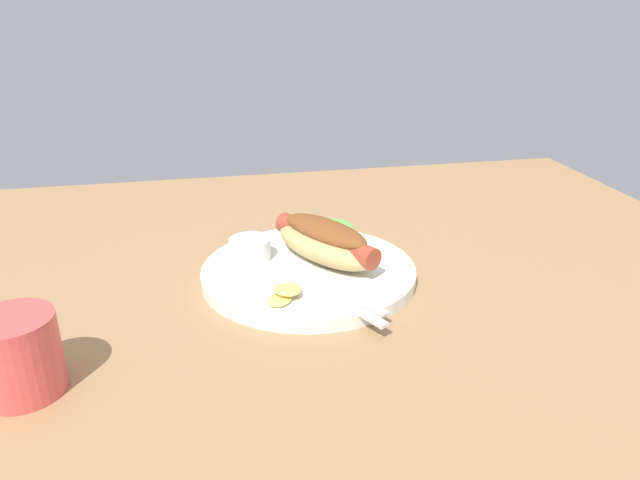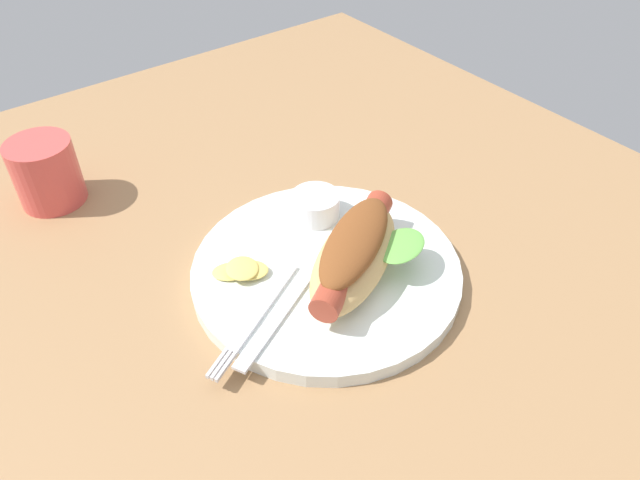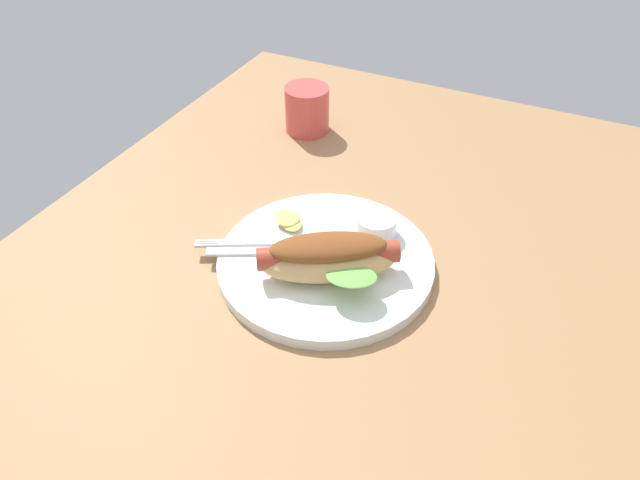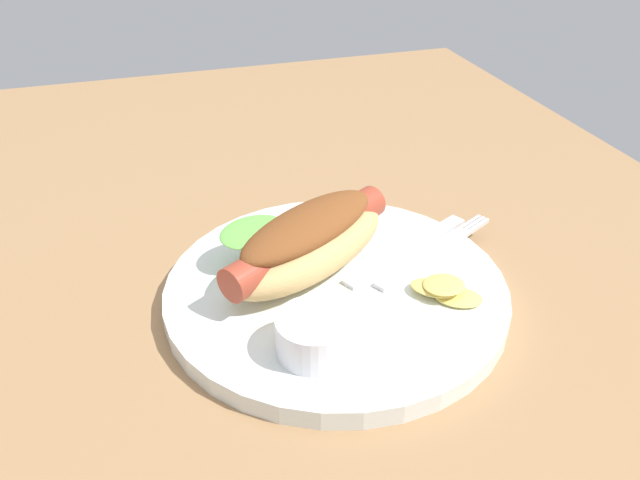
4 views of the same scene
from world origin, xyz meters
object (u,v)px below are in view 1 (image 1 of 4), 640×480
(plate, at_px, (309,272))
(fork, at_px, (337,298))
(sauce_ramekin, at_px, (250,249))
(drinking_cup, at_px, (19,355))
(hot_dog, at_px, (325,241))
(chips_pile, at_px, (285,293))
(knife, at_px, (341,290))

(plate, relative_size, fork, 1.97)
(sauce_ramekin, relative_size, fork, 0.39)
(sauce_ramekin, xyz_separation_m, drinking_cup, (-0.23, -0.22, 0.01))
(fork, distance_m, drinking_cup, 0.33)
(plate, distance_m, drinking_cup, 0.35)
(sauce_ramekin, height_order, fork, sauce_ramekin)
(drinking_cup, bearing_deg, hot_dog, 30.68)
(sauce_ramekin, distance_m, drinking_cup, 0.32)
(fork, bearing_deg, sauce_ramekin, -174.86)
(sauce_ramekin, xyz_separation_m, chips_pile, (0.03, -0.12, -0.01))
(hot_dog, distance_m, sauce_ramekin, 0.10)
(hot_dog, xyz_separation_m, fork, (-0.01, -0.11, -0.03))
(fork, height_order, drinking_cup, drinking_cup)
(knife, bearing_deg, drinking_cup, -98.89)
(chips_pile, bearing_deg, plate, 61.27)
(fork, xyz_separation_m, knife, (0.01, 0.02, -0.00))
(plate, bearing_deg, drinking_cup, -149.44)
(sauce_ramekin, bearing_deg, fork, -56.95)
(plate, bearing_deg, hot_dog, 32.10)
(hot_dog, relative_size, sauce_ramekin, 3.27)
(plate, distance_m, fork, 0.10)
(knife, distance_m, chips_pile, 0.07)
(hot_dog, distance_m, drinking_cup, 0.38)
(chips_pile, xyz_separation_m, drinking_cup, (-0.26, -0.10, 0.02))
(sauce_ramekin, bearing_deg, chips_pile, -75.62)
(fork, distance_m, chips_pile, 0.06)
(hot_dog, height_order, fork, hot_dog)
(plate, relative_size, chips_pile, 4.53)
(plate, xyz_separation_m, hot_dog, (0.03, 0.02, 0.04))
(plate, xyz_separation_m, sauce_ramekin, (-0.07, 0.04, 0.02))
(sauce_ramekin, xyz_separation_m, fork, (0.09, -0.13, -0.01))
(plate, distance_m, knife, 0.08)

